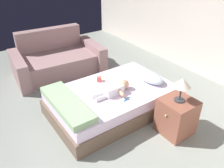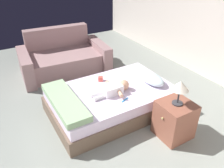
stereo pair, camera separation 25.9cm
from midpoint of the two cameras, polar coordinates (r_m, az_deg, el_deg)
The scene contains 11 objects.
ground_plane at distance 3.58m, azimuth -9.25°, elevation -11.34°, with size 8.00×8.00×0.00m, color gray.
wall_behind_bed at distance 4.84m, azimuth 24.01°, elevation 16.80°, with size 8.00×0.12×2.84m, color beige.
bed at distance 3.81m, azimuth -1.95°, elevation -4.07°, with size 1.26×2.00×0.41m.
pillow at distance 3.93m, azimuth 7.59°, elevation 1.68°, with size 0.52×0.29×0.15m.
baby at distance 3.58m, azimuth -1.46°, elevation -1.21°, with size 0.50×0.65×0.16m.
toothbrush at distance 3.46m, azimuth 1.57°, elevation -3.73°, with size 0.07×0.16×0.02m.
couch at distance 5.20m, azimuth -14.97°, elevation 5.83°, with size 1.30×1.90×0.87m.
nightstand at distance 3.45m, azimuth 13.61°, elevation -7.84°, with size 0.45×0.48×0.55m.
lamp at distance 3.14m, azimuth 14.81°, elevation 0.03°, with size 0.24×0.24×0.35m.
blanket at distance 3.38m, azimuth -13.41°, elevation -4.78°, with size 1.14×0.36×0.10m.
toy_block at distance 3.92m, azimuth -5.09°, elevation 1.14°, with size 0.11×0.11×0.08m.
Camera 1 is at (2.40, -1.16, 2.37)m, focal length 36.82 mm.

